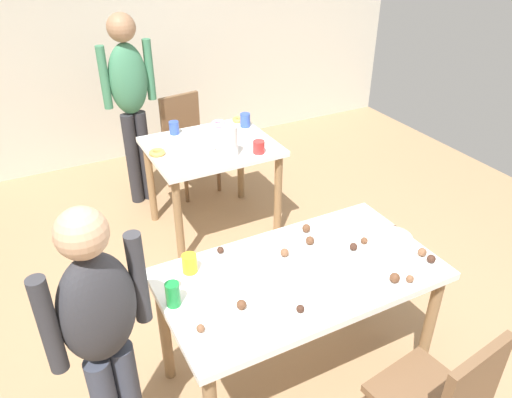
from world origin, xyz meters
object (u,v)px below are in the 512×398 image
object	(u,v)px
dining_table_near	(300,286)
person_adult_far	(130,95)
person_girl_near	(103,332)
mixing_bowl	(393,242)
pitcher_far	(230,141)
chair_far_table	(187,138)
dining_table_far	(211,158)
soda_can	(173,294)

from	to	relation	value
dining_table_near	person_adult_far	world-z (taller)	person_adult_far
person_girl_near	mixing_bowl	xyz separation A→B (m)	(1.51, 0.00, -0.06)
person_girl_near	pitcher_far	size ratio (longest dim) A/B	6.25
person_adult_far	pitcher_far	world-z (taller)	person_adult_far
person_girl_near	person_adult_far	bearing A→B (deg)	71.91
dining_table_near	chair_far_table	bearing A→B (deg)	83.41
chair_far_table	person_girl_near	bearing A→B (deg)	-117.27
dining_table_far	soda_can	xyz separation A→B (m)	(-0.84, -1.55, 0.18)
dining_table_far	dining_table_near	bearing A→B (deg)	-97.04
soda_can	person_adult_far	bearing A→B (deg)	78.86
chair_far_table	person_girl_near	size ratio (longest dim) A/B	0.61
dining_table_far	chair_far_table	size ratio (longest dim) A/B	1.08
person_girl_near	pitcher_far	distance (m)	1.88
person_adult_far	soda_can	bearing A→B (deg)	-101.14
chair_far_table	dining_table_far	bearing A→B (deg)	-95.61
dining_table_near	dining_table_far	size ratio (longest dim) A/B	1.48
person_girl_near	mixing_bowl	size ratio (longest dim) A/B	7.29
person_girl_near	mixing_bowl	bearing A→B (deg)	0.15
person_adult_far	person_girl_near	bearing A→B (deg)	-108.09
dining_table_far	pitcher_far	world-z (taller)	pitcher_far
pitcher_far	person_girl_near	bearing A→B (deg)	-130.80
person_adult_far	mixing_bowl	distance (m)	2.51
person_adult_far	soda_can	world-z (taller)	person_adult_far
chair_far_table	person_adult_far	size ratio (longest dim) A/B	0.53
pitcher_far	dining_table_near	bearing A→B (deg)	-100.40
dining_table_near	person_adult_far	xyz separation A→B (m)	(-0.20, 2.33, 0.33)
chair_far_table	person_adult_far	distance (m)	0.68
soda_can	person_girl_near	bearing A→B (deg)	-158.80
dining_table_far	chair_far_table	bearing A→B (deg)	84.39
dining_table_far	person_adult_far	world-z (taller)	person_adult_far
person_girl_near	person_adult_far	distance (m)	2.52
person_adult_far	pitcher_far	xyz separation A→B (m)	(0.44, -0.97, -0.12)
mixing_bowl	soda_can	bearing A→B (deg)	173.84
mixing_bowl	pitcher_far	world-z (taller)	pitcher_far
soda_can	pitcher_far	size ratio (longest dim) A/B	0.53
person_adult_far	pitcher_far	bearing A→B (deg)	-65.44
mixing_bowl	pitcher_far	xyz separation A→B (m)	(-0.28, 1.42, 0.08)
dining_table_near	pitcher_far	distance (m)	1.40
person_adult_far	soda_can	size ratio (longest dim) A/B	13.35
dining_table_near	mixing_bowl	xyz separation A→B (m)	(0.53, -0.06, 0.13)
person_adult_far	pitcher_far	distance (m)	1.08
soda_can	pitcher_far	world-z (taller)	pitcher_far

